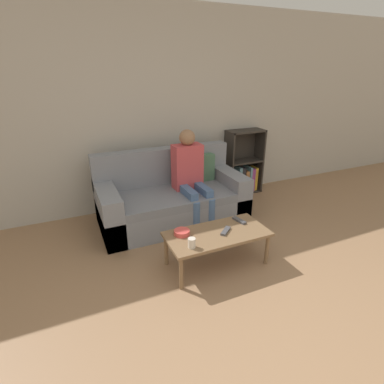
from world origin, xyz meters
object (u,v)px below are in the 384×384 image
couch (172,199)px  person_adult (190,171)px  bookshelf (242,169)px  cup_near (192,243)px  snack_bowl (182,232)px  tv_remote_0 (239,220)px  coffee_table (217,236)px  tv_remote_1 (226,231)px

couch → person_adult: bearing=-21.6°
bookshelf → cup_near: bookshelf is taller
snack_bowl → tv_remote_0: bearing=0.4°
bookshelf → coffee_table: 2.00m
coffee_table → tv_remote_0: 0.34m
person_adult → tv_remote_0: bearing=-80.3°
bookshelf → coffee_table: size_ratio=0.98×
coffee_table → cup_near: size_ratio=10.94×
coffee_table → snack_bowl: size_ratio=6.62×
bookshelf → tv_remote_1: bookshelf is taller
person_adult → couch: bearing=157.1°
bookshelf → person_adult: 1.28m
bookshelf → tv_remote_1: size_ratio=6.17×
cup_near → tv_remote_0: size_ratio=0.52×
bookshelf → cup_near: 2.32m
tv_remote_1 → snack_bowl: size_ratio=1.05×
coffee_table → cup_near: bearing=-158.1°
couch → tv_remote_0: bearing=-68.2°
tv_remote_1 → bookshelf: bearing=101.5°
coffee_table → tv_remote_1: tv_remote_1 is taller
tv_remote_0 → snack_bowl: size_ratio=1.16×
person_adult → tv_remote_1: (-0.06, -1.02, -0.29)m
bookshelf → snack_bowl: (-1.60, -1.43, 0.02)m
person_adult → tv_remote_0: size_ratio=6.59×
cup_near → tv_remote_1: (0.41, 0.11, -0.03)m
couch → bookshelf: (1.34, 0.45, 0.08)m
bookshelf → person_adult: size_ratio=0.85×
bookshelf → coffee_table: bookshelf is taller
bookshelf → cup_near: size_ratio=10.73×
couch → tv_remote_1: 1.12m
couch → coffee_table: size_ratio=1.81×
bookshelf → snack_bowl: 2.15m
cup_near → tv_remote_1: size_ratio=0.57×
couch → person_adult: person_adult is taller
couch → tv_remote_1: (0.15, -1.11, 0.08)m
bookshelf → person_adult: (-1.13, -0.54, 0.29)m
bookshelf → snack_bowl: bearing=-138.2°
bookshelf → person_adult: person_adult is taller
couch → cup_near: bearing=-102.1°
bookshelf → tv_remote_1: 1.96m
couch → snack_bowl: 1.02m
coffee_table → snack_bowl: snack_bowl is taller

